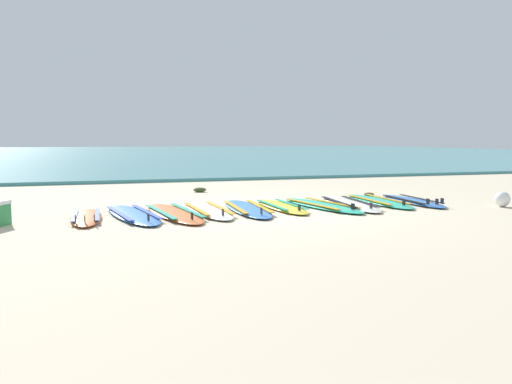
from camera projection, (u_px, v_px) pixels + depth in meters
ground_plane at (263, 209)px, 9.36m from camera, size 80.00×80.00×0.00m
sea at (135, 153)px, 43.77m from camera, size 80.00×60.00×0.10m
surfboard_0 at (86, 217)px, 8.14m from camera, size 0.49×1.94×0.18m
surfboard_1 at (133, 214)px, 8.42m from camera, size 1.05×2.58×0.18m
surfboard_2 at (174, 213)px, 8.60m from camera, size 1.00×2.65×0.18m
surfboard_3 at (208, 210)px, 8.93m from camera, size 0.72×2.42×0.18m
surfboard_4 at (247, 208)px, 9.15m from camera, size 0.72×2.52×0.18m
surfboard_5 at (281, 206)px, 9.43m from camera, size 0.61×2.19×0.18m
surfboard_6 at (321, 205)px, 9.60m from camera, size 1.04×2.53×0.18m
surfboard_7 at (349, 204)px, 9.84m from camera, size 0.85×2.57×0.18m
surfboard_8 at (378, 201)px, 10.22m from camera, size 0.67×2.45×0.18m
surfboard_9 at (412, 201)px, 10.26m from camera, size 0.66×2.23×0.18m
beach_ball at (502, 199)px, 9.62m from camera, size 0.29×0.29×0.29m
seaweed_clump_near_shoreline at (369, 194)px, 11.41m from camera, size 0.24×0.19×0.08m
seaweed_clump_mid_sand at (200, 190)px, 12.28m from camera, size 0.32×0.25×0.11m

